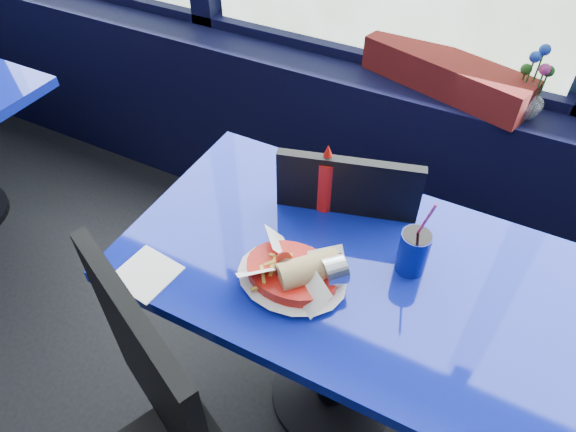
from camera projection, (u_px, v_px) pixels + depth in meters
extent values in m
cube|color=black|center=(356.00, 154.00, 2.25)|extent=(5.00, 0.26, 0.80)
cube|color=black|center=(373.00, 60.00, 2.01)|extent=(4.80, 0.08, 0.06)
cylinder|color=black|center=(332.00, 391.00, 1.87)|extent=(0.44, 0.44, 0.03)
cylinder|color=black|center=(338.00, 344.00, 1.64)|extent=(0.12, 0.12, 0.68)
cube|color=#0D1995|center=(349.00, 267.00, 1.37)|extent=(1.20, 0.70, 0.04)
cube|color=black|center=(152.00, 373.00, 1.09)|extent=(0.42, 0.22, 0.52)
cube|color=black|center=(375.00, 242.00, 1.81)|extent=(0.52, 0.52, 0.04)
cube|color=black|center=(344.00, 221.00, 1.53)|extent=(0.40, 0.14, 0.46)
cylinder|color=black|center=(416.00, 255.00, 2.07)|extent=(0.02, 0.02, 0.43)
cylinder|color=black|center=(413.00, 331.00, 1.82)|extent=(0.02, 0.02, 0.43)
cylinder|color=black|center=(328.00, 242.00, 2.13)|extent=(0.02, 0.02, 0.43)
cylinder|color=black|center=(313.00, 314.00, 1.87)|extent=(0.02, 0.02, 0.43)
cube|color=maroon|center=(446.00, 73.00, 1.83)|extent=(0.64, 0.33, 0.12)
imported|color=silver|center=(526.00, 100.00, 1.71)|extent=(0.16, 0.16, 0.12)
cylinder|color=#1E5919|center=(524.00, 89.00, 1.69)|extent=(0.01, 0.01, 0.20)
sphere|color=blue|center=(535.00, 57.00, 1.61)|extent=(0.04, 0.04, 0.04)
cylinder|color=#1E5919|center=(534.00, 97.00, 1.68)|extent=(0.01, 0.01, 0.17)
sphere|color=#C53985|center=(545.00, 69.00, 1.61)|extent=(0.04, 0.04, 0.04)
cylinder|color=#1E5919|center=(532.00, 85.00, 1.69)|extent=(0.01, 0.01, 0.22)
sphere|color=blue|center=(545.00, 50.00, 1.60)|extent=(0.04, 0.04, 0.04)
cylinder|color=#1E5919|center=(518.00, 93.00, 1.72)|extent=(0.01, 0.01, 0.14)
sphere|color=#1E5919|center=(526.00, 69.00, 1.66)|extent=(0.04, 0.04, 0.04)
cylinder|color=#1E5919|center=(539.00, 97.00, 1.69)|extent=(0.01, 0.01, 0.16)
sphere|color=#1E5919|center=(549.00, 71.00, 1.62)|extent=(0.04, 0.04, 0.04)
cylinder|color=red|center=(292.00, 275.00, 1.30)|extent=(0.31, 0.31, 0.05)
cylinder|color=white|center=(292.00, 277.00, 1.30)|extent=(0.30, 0.30, 0.00)
cylinder|color=white|center=(333.00, 271.00, 1.26)|extent=(0.10, 0.09, 0.08)
sphere|color=#592C1E|center=(286.00, 269.00, 1.26)|extent=(0.06, 0.06, 0.06)
cylinder|color=#A91D12|center=(284.00, 260.00, 1.26)|extent=(0.06, 0.06, 0.01)
cylinder|color=red|center=(326.00, 184.00, 1.45)|extent=(0.06, 0.06, 0.17)
cone|color=red|center=(328.00, 153.00, 1.37)|extent=(0.04, 0.04, 0.05)
cylinder|color=navy|center=(413.00, 252.00, 1.30)|extent=(0.08, 0.08, 0.12)
cylinder|color=black|center=(417.00, 236.00, 1.26)|extent=(0.07, 0.07, 0.01)
cylinder|color=#FF3593|center=(425.00, 222.00, 1.21)|extent=(0.04, 0.05, 0.17)
cube|color=white|center=(146.00, 274.00, 1.33)|extent=(0.16, 0.16, 0.00)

